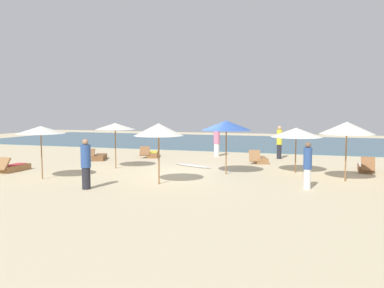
% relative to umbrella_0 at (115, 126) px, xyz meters
% --- Properties ---
extents(ground_plane, '(60.00, 60.00, 0.00)m').
position_rel_umbrella_0_xyz_m(ground_plane, '(3.99, -0.24, -2.02)').
color(ground_plane, beige).
extents(ocean_water, '(48.00, 16.00, 0.06)m').
position_rel_umbrella_0_xyz_m(ocean_water, '(3.99, 16.76, -1.99)').
color(ocean_water, '#3D6075').
rests_on(ocean_water, ground_plane).
extents(umbrella_0, '(1.89, 1.89, 2.18)m').
position_rel_umbrella_0_xyz_m(umbrella_0, '(0.00, 0.00, 0.00)').
color(umbrella_0, brown).
rests_on(umbrella_0, ground_plane).
extents(umbrella_2, '(1.86, 1.86, 2.30)m').
position_rel_umbrella_0_xyz_m(umbrella_2, '(3.53, -3.05, 0.04)').
color(umbrella_2, olive).
rests_on(umbrella_2, ground_plane).
extents(umbrella_3, '(2.16, 2.16, 2.34)m').
position_rel_umbrella_0_xyz_m(umbrella_3, '(5.44, -0.08, 0.11)').
color(umbrella_3, olive).
rests_on(umbrella_3, ground_plane).
extents(umbrella_4, '(2.25, 2.25, 2.01)m').
position_rel_umbrella_0_xyz_m(umbrella_4, '(8.29, 1.29, -0.22)').
color(umbrella_4, brown).
rests_on(umbrella_4, ground_plane).
extents(umbrella_6, '(2.09, 2.09, 2.34)m').
position_rel_umbrella_0_xyz_m(umbrella_6, '(10.27, -0.26, 0.08)').
color(umbrella_6, olive).
rests_on(umbrella_6, ground_plane).
extents(umbrella_8, '(1.90, 1.90, 2.16)m').
position_rel_umbrella_0_xyz_m(umbrella_8, '(-1.38, -3.55, -0.02)').
color(umbrella_8, brown).
rests_on(umbrella_8, ground_plane).
extents(lounger_0, '(0.67, 1.66, 0.74)m').
position_rel_umbrella_0_xyz_m(lounger_0, '(11.31, 2.63, -1.84)').
color(lounger_0, brown).
rests_on(lounger_0, ground_plane).
extents(lounger_1, '(1.11, 1.80, 0.67)m').
position_rel_umbrella_0_xyz_m(lounger_1, '(-0.16, 4.67, -1.85)').
color(lounger_1, brown).
rests_on(lounger_1, ground_plane).
extents(lounger_2, '(1.18, 1.80, 0.67)m').
position_rel_umbrella_0_xyz_m(lounger_2, '(-2.50, 2.56, -1.85)').
color(lounger_2, brown).
rests_on(lounger_2, ground_plane).
extents(lounger_3, '(0.61, 1.69, 0.70)m').
position_rel_umbrella_0_xyz_m(lounger_3, '(-4.00, -2.27, -1.84)').
color(lounger_3, olive).
rests_on(lounger_3, ground_plane).
extents(lounger_4, '(1.06, 1.76, 0.73)m').
position_rel_umbrella_0_xyz_m(lounger_4, '(6.31, 4.14, -1.85)').
color(lounger_4, olive).
rests_on(lounger_4, ground_plane).
extents(person_1, '(0.41, 0.41, 1.90)m').
position_rel_umbrella_0_xyz_m(person_1, '(7.11, 6.16, -1.04)').
color(person_1, '#26262D').
rests_on(person_1, ground_plane).
extents(person_2, '(0.40, 0.40, 1.68)m').
position_rel_umbrella_0_xyz_m(person_2, '(8.89, -2.33, -1.16)').
color(person_2, white).
rests_on(person_2, ground_plane).
extents(person_3, '(0.49, 0.49, 1.79)m').
position_rel_umbrella_0_xyz_m(person_3, '(1.44, -4.71, -1.12)').
color(person_3, '#26262D').
rests_on(person_3, ground_plane).
extents(person_4, '(0.45, 0.45, 1.78)m').
position_rel_umbrella_0_xyz_m(person_4, '(3.40, 6.22, -1.13)').
color(person_4, white).
rests_on(person_4, ground_plane).
extents(surfboard, '(2.37, 1.50, 0.07)m').
position_rel_umbrella_0_xyz_m(surfboard, '(3.27, 1.86, -1.99)').
color(surfboard, silver).
rests_on(surfboard, ground_plane).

